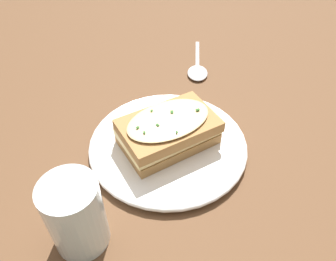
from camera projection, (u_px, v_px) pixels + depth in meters
ground_plane at (163, 136)px, 0.57m from camera, size 2.40×2.40×0.00m
dinner_plate at (168, 145)px, 0.54m from camera, size 0.26×0.26×0.02m
sandwich at (168, 130)px, 0.52m from camera, size 0.16×0.18×0.06m
water_glass at (76, 215)px, 0.39m from camera, size 0.07×0.07×0.11m
spoon at (197, 71)px, 0.71m from camera, size 0.09×0.17×0.01m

